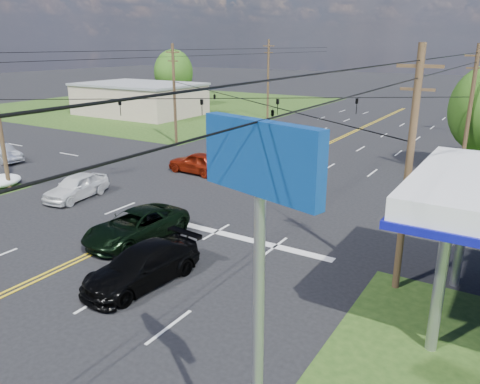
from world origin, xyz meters
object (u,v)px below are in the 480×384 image
Objects in this scene: pole_se at (408,171)px; suv_black at (142,266)px; retail_nw at (140,100)px; pickup_dkgreen at (136,226)px; polesign_se at (260,223)px; sedan_silver at (1,153)px; tree_far_l at (174,72)px; pole_nw at (174,93)px; pole_left_far at (268,79)px; pickup_white at (76,187)px; pole_ne at (469,113)px.

pole_se is 1.77× the size of suv_black.
pickup_dkgreen is at bearing -47.04° from retail_nw.
sedan_silver is at bearing 154.97° from polesign_se.
tree_far_l is at bearing 130.67° from polesign_se.
pole_nw reaches higher than retail_nw.
retail_nw is 18.30m from pole_left_far.
pole_nw is at bearing 132.91° from suv_black.
pole_se is at bearing 90.00° from polesign_se.
pickup_dkgreen is 1.05× the size of suv_black.
tree_far_l is at bearing 114.66° from pickup_white.
sedan_silver is at bearing -70.53° from retail_nw.
suv_black is (-8.98, -23.10, -4.14)m from pole_ne.
pole_se is at bearing -35.79° from retail_nw.
pole_ne is 1.69× the size of pickup_dkgreen.
suv_black is 12.85m from pickup_white.
suv_black is at bearing -150.40° from pole_se.
pole_left_far is 54.94m from polesign_se.
pole_left_far reaches higher than pole_se.
sedan_silver is (-33.56, 4.29, -4.19)m from pole_se.
retail_nw reaches higher than suv_black.
pole_ne is 1.77× the size of suv_black.
retail_nw is 3.63× the size of sedan_silver.
retail_nw is 1.83× the size of tree_far_l.
tree_far_l is (-45.00, 41.00, 0.28)m from pole_se.
sedan_silver is 0.53× the size of polesign_se.
pickup_dkgreen is at bearing -170.87° from pole_se.
pole_ne is at bearing 90.00° from polesign_se.
pickup_dkgreen is at bearing 142.58° from polesign_se.
polesign_se is (20.29, -12.38, 5.82)m from pickup_white.
pole_nw reaches higher than suv_black.
polesign_se is (26.00, -48.38, 1.44)m from pole_left_far.
pole_se is at bearing -93.20° from sedan_silver.
retail_nw is 2.98× the size of suv_black.
pole_nw reaches higher than sedan_silver.
pickup_dkgreen is 22.17m from sedan_silver.
pole_se is 1.00× the size of pole_nw.
pole_ne is 50.54m from tree_far_l.
pole_left_far is (-26.00, 19.00, 0.25)m from pole_ne.
pole_ne is 1.14× the size of polesign_se.
pole_nw is 1.77× the size of suv_black.
pole_ne is at bearing 90.00° from pole_se.
tree_far_l is 1.98× the size of sedan_silver.
sedan_silver is (9.44, -26.71, -1.27)m from retail_nw.
tree_far_l is at bearing 134.53° from suv_black.
pole_ne is 2.15× the size of sedan_silver.
pole_nw is at bearing 129.07° from pickup_dkgreen.
retail_nw is at bearing 23.56° from sedan_silver.
suv_black is (17.02, -42.10, -4.39)m from pole_left_far.
pole_left_far is 2.18× the size of pickup_white.
tree_far_l is at bearing 137.66° from pole_se.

